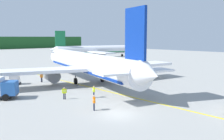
% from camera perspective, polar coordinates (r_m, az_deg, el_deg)
% --- Properties ---
extents(airliner_foreground, '(34.30, 41.14, 11.90)m').
position_cam_1_polar(airliner_foreground, '(46.43, -5.60, 1.38)').
color(airliner_foreground, white).
rests_on(airliner_foreground, ground).
extents(airliner_mid_apron, '(36.46, 30.43, 10.57)m').
position_cam_1_polar(airliner_mid_apron, '(103.28, -3.87, 4.50)').
color(airliner_mid_apron, silver).
rests_on(airliner_mid_apron, ground).
extents(cargo_container_far, '(2.43, 2.43, 1.90)m').
position_cam_1_polar(cargo_container_far, '(47.57, -21.02, -1.97)').
color(cargo_container_far, '#333338').
rests_on(cargo_container_far, ground).
extents(crew_marshaller, '(0.39, 0.58, 1.79)m').
position_cam_1_polar(crew_marshaller, '(28.82, -4.06, -7.02)').
color(crew_marshaller, '#191E33').
rests_on(crew_marshaller, ground).
extents(crew_loader_left, '(0.54, 0.44, 1.64)m').
position_cam_1_polar(crew_loader_left, '(34.41, -10.65, -4.92)').
color(crew_loader_left, '#191E33').
rests_on(crew_loader_left, ground).
extents(crew_loader_right, '(0.39, 0.59, 1.64)m').
position_cam_1_polar(crew_loader_right, '(34.82, -4.11, -4.67)').
color(crew_loader_right, '#191E33').
rests_on(crew_loader_right, ground).
extents(crew_supervisor, '(0.62, 0.30, 1.70)m').
position_cam_1_polar(crew_supervisor, '(48.43, -15.53, -1.45)').
color(crew_supervisor, '#191E33').
rests_on(crew_supervisor, ground).
extents(apron_guide_line, '(0.30, 60.00, 0.01)m').
position_cam_1_polar(apron_guide_line, '(41.94, -4.64, -3.93)').
color(apron_guide_line, yellow).
rests_on(apron_guide_line, ground).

